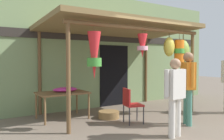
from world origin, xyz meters
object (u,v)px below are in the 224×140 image
display_table (62,95)px  folding_chair (131,103)px  customer_foreground (188,82)px  flower_heap_on_table (66,89)px  vendor_in_orange (175,91)px  wicker_basket_by_table (109,115)px

display_table → folding_chair: bearing=-48.0°
folding_chair → customer_foreground: size_ratio=0.49×
flower_heap_on_table → customer_foreground: 3.07m
flower_heap_on_table → folding_chair: size_ratio=0.77×
folding_chair → flower_heap_on_table: bearing=128.2°
flower_heap_on_table → vendor_in_orange: size_ratio=0.42×
flower_heap_on_table → vendor_in_orange: vendor_in_orange is taller
flower_heap_on_table → folding_chair: 1.76m
flower_heap_on_table → vendor_in_orange: (1.21, -2.64, 0.16)m
flower_heap_on_table → folding_chair: bearing=-51.8°
folding_chair → wicker_basket_by_table: 0.84m
flower_heap_on_table → customer_foreground: (2.12, -2.20, 0.26)m
display_table → folding_chair: size_ratio=1.48×
flower_heap_on_table → customer_foreground: customer_foreground is taller
folding_chair → vendor_in_orange: vendor_in_orange is taller
wicker_basket_by_table → customer_foreground: size_ratio=0.32×
wicker_basket_by_table → display_table: bearing=149.7°
folding_chair → customer_foreground: 1.42m
vendor_in_orange → customer_foreground: customer_foreground is taller
vendor_in_orange → folding_chair: bearing=95.6°
flower_heap_on_table → wicker_basket_by_table: bearing=-35.3°
folding_chair → display_table: bearing=132.0°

